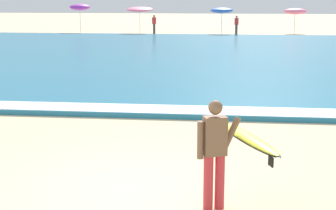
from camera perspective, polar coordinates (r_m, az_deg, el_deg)
ground_plane at (r=9.06m, az=-4.48°, el=-9.20°), size 160.00×160.00×0.00m
sea at (r=27.62m, az=3.04°, el=5.43°), size 120.00×28.00×0.14m
surf_foam at (r=14.43m, az=-0.22°, el=-0.45°), size 120.00×1.09×0.01m
surfer_with_board at (r=8.02m, az=6.74°, el=-4.33°), size 1.30×2.25×1.73m
beach_umbrella_0 at (r=45.44m, az=-9.67°, el=10.55°), size 1.71×1.72×2.44m
beach_umbrella_1 at (r=43.83m, az=-3.12°, el=10.45°), size 2.20×2.22×2.28m
beach_umbrella_2 at (r=43.35m, az=5.94°, el=10.29°), size 1.86×1.86×2.18m
beach_umbrella_3 at (r=45.75m, az=13.80°, el=9.96°), size 1.93×1.95×2.12m
beachgoer_near_row_left at (r=43.35m, az=-1.53°, el=8.91°), size 0.32×0.20×1.58m
beachgoer_near_row_mid at (r=42.45m, az=7.53°, el=8.74°), size 0.32×0.20×1.58m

